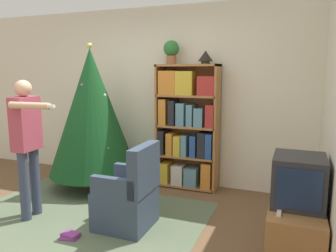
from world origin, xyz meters
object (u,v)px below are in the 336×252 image
(standing_person, at_px, (27,138))
(potted_plant, at_px, (171,51))
(television, at_px, (299,180))
(christmas_tree, at_px, (92,112))
(bookshelf, at_px, (187,128))
(table_lamp, at_px, (206,56))
(armchair, at_px, (129,198))

(standing_person, distance_m, potted_plant, 2.20)
(television, relative_size, standing_person, 0.31)
(christmas_tree, bearing_deg, bookshelf, 20.50)
(standing_person, relative_size, table_lamp, 7.88)
(bookshelf, relative_size, table_lamp, 8.81)
(bookshelf, relative_size, christmas_tree, 0.86)
(bookshelf, relative_size, standing_person, 1.12)
(television, distance_m, standing_person, 2.85)
(christmas_tree, relative_size, table_lamp, 10.26)
(christmas_tree, relative_size, potted_plant, 6.23)
(bookshelf, xyz_separation_m, christmas_tree, (-1.26, -0.47, 0.22))
(christmas_tree, distance_m, armchair, 1.62)
(potted_plant, relative_size, table_lamp, 1.64)
(television, bearing_deg, potted_plant, 140.94)
(potted_plant, bearing_deg, television, -39.06)
(television, height_order, armchair, television)
(bookshelf, distance_m, potted_plant, 1.10)
(armchair, relative_size, table_lamp, 4.60)
(armchair, distance_m, potted_plant, 2.16)
(bookshelf, relative_size, armchair, 1.92)
(bookshelf, bearing_deg, television, -43.15)
(armchair, height_order, potted_plant, potted_plant)
(standing_person, bearing_deg, armchair, 95.16)
(armchair, relative_size, standing_person, 0.58)
(bookshelf, height_order, television, bookshelf)
(bookshelf, bearing_deg, table_lamp, 2.88)
(potted_plant, xyz_separation_m, table_lamp, (0.49, -0.00, -0.09))
(christmas_tree, bearing_deg, television, -18.50)
(armchair, xyz_separation_m, potted_plant, (-0.06, 1.42, 1.63))
(christmas_tree, xyz_separation_m, armchair, (1.07, -0.93, -0.78))
(potted_plant, bearing_deg, standing_person, -124.48)
(standing_person, bearing_deg, potted_plant, 141.29)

